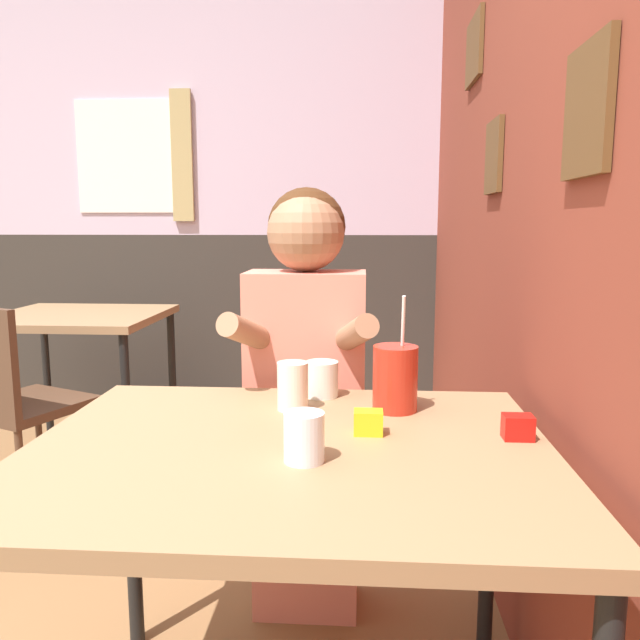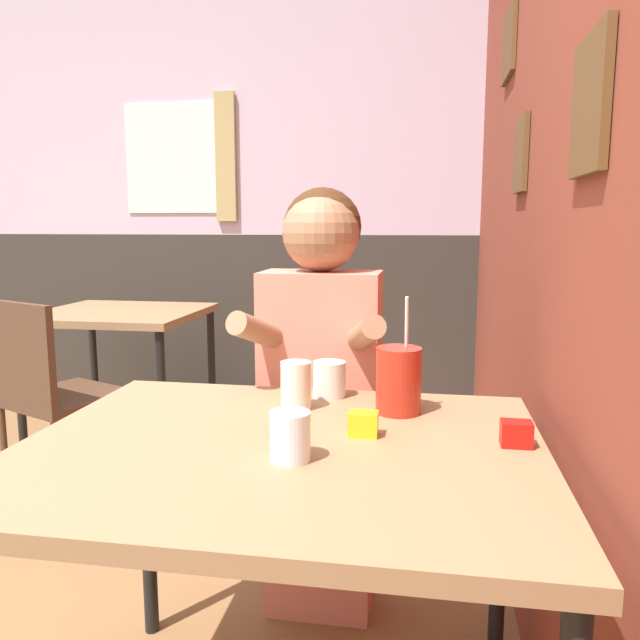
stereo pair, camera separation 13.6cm
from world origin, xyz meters
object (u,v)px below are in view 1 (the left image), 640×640
object	(u,v)px
background_table	(79,330)
person_seated	(306,390)
chair_near_window	(9,395)
cocktail_pitcher	(395,378)
main_table	(289,475)

from	to	relation	value
background_table	person_seated	xyz separation A→B (m)	(1.23, -1.16, 0.03)
person_seated	background_table	bearing A→B (deg)	136.57
chair_near_window	background_table	bearing A→B (deg)	116.75
background_table	chair_near_window	world-z (taller)	chair_near_window
background_table	cocktail_pitcher	world-z (taller)	cocktail_pitcher
main_table	background_table	xyz separation A→B (m)	(-1.25, 1.75, -0.02)
cocktail_pitcher	background_table	bearing A→B (deg)	134.26
chair_near_window	person_seated	size ratio (longest dim) A/B	0.69
main_table	cocktail_pitcher	world-z (taller)	cocktail_pitcher
chair_near_window	cocktail_pitcher	size ratio (longest dim) A/B	3.19
main_table	background_table	distance (m)	2.15
main_table	person_seated	size ratio (longest dim) A/B	0.82
person_seated	cocktail_pitcher	distance (m)	0.44
chair_near_window	cocktail_pitcher	xyz separation A→B (m)	(1.43, -0.82, 0.30)
background_table	chair_near_window	distance (m)	0.70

